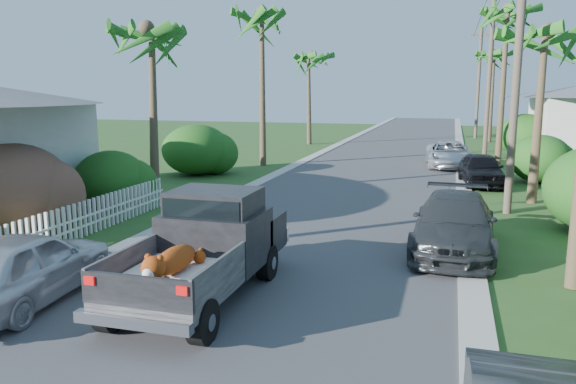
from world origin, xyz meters
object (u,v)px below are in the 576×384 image
(palm_l_b, at_px, (150,29))
(utility_pole_d, at_px, (479,82))
(utility_pole_b, at_px, (517,71))
(parked_car_rd, at_px, (449,155))
(parked_car_rm, at_px, (454,224))
(palm_l_c, at_px, (262,13))
(palm_r_d, at_px, (494,53))
(parked_car_ln, at_px, (24,267))
(palm_r_b, at_px, (545,32))
(parked_car_rf, at_px, (481,170))
(palm_l_d, at_px, (309,56))
(pickup_truck, at_px, (210,244))
(utility_pole_c, at_px, (489,79))
(palm_r_c, at_px, (508,10))

(palm_l_b, bearing_deg, utility_pole_d, 68.20)
(palm_l_b, distance_m, utility_pole_d, 33.42)
(utility_pole_b, relative_size, utility_pole_d, 1.00)
(parked_car_rd, bearing_deg, utility_pole_d, 79.59)
(parked_car_rd, bearing_deg, parked_car_rm, -93.60)
(parked_car_rd, xyz_separation_m, palm_l_c, (-9.64, -2.00, 7.24))
(palm_l_b, bearing_deg, palm_r_d, 64.59)
(parked_car_rm, distance_m, utility_pole_b, 6.64)
(parked_car_ln, bearing_deg, palm_r_b, -133.28)
(parked_car_rd, height_order, palm_r_d, palm_r_d)
(parked_car_rm, height_order, parked_car_rf, parked_car_rm)
(parked_car_rd, bearing_deg, palm_l_d, 130.88)
(palm_r_d, distance_m, utility_pole_d, 3.79)
(utility_pole_b, xyz_separation_m, utility_pole_d, (0.00, 30.00, 0.00))
(parked_car_ln, relative_size, palm_l_c, 0.45)
(palm_r_d, bearing_deg, pickup_truck, -101.33)
(pickup_truck, xyz_separation_m, palm_r_b, (7.41, 11.50, 4.94))
(palm_l_c, distance_m, palm_l_d, 12.10)
(palm_r_d, bearing_deg, parked_car_rd, -100.15)
(palm_r_d, relative_size, utility_pole_d, 0.89)
(utility_pole_d, bearing_deg, utility_pole_c, -90.00)
(parked_car_rm, bearing_deg, palm_l_c, 126.50)
(parked_car_ln, distance_m, palm_l_d, 32.66)
(parked_car_rf, distance_m, palm_l_d, 20.11)
(utility_pole_c, height_order, utility_pole_d, same)
(palm_l_d, distance_m, utility_pole_c, 13.63)
(palm_l_b, bearing_deg, parked_car_ln, -74.27)
(parked_car_ln, bearing_deg, palm_l_c, -88.50)
(parked_car_ln, xyz_separation_m, utility_pole_b, (9.57, 11.05, 3.89))
(parked_car_rf, xyz_separation_m, utility_pole_b, (0.60, -5.54, 3.93))
(palm_l_d, xyz_separation_m, palm_r_c, (12.70, -8.00, 1.67))
(parked_car_ln, height_order, palm_r_d, palm_r_d)
(utility_pole_c, bearing_deg, parked_car_rm, -94.86)
(palm_r_d, height_order, utility_pole_b, utility_pole_b)
(parked_car_ln, distance_m, palm_l_b, 11.77)
(utility_pole_b, bearing_deg, pickup_truck, -124.01)
(utility_pole_d, bearing_deg, parked_car_rm, -92.79)
(parked_car_rd, bearing_deg, palm_r_d, 75.35)
(palm_l_d, distance_m, palm_r_d, 14.32)
(palm_l_d, distance_m, palm_r_b, 23.08)
(palm_r_b, bearing_deg, utility_pole_c, 94.40)
(parked_car_rf, height_order, palm_r_d, palm_r_d)
(parked_car_rm, distance_m, palm_l_b, 12.68)
(palm_l_b, height_order, palm_r_d, palm_r_d)
(palm_r_b, relative_size, utility_pole_d, 0.80)
(pickup_truck, distance_m, utility_pole_c, 25.58)
(parked_car_ln, relative_size, utility_pole_b, 0.46)
(palm_l_b, bearing_deg, parked_car_rf, 29.00)
(parked_car_rf, xyz_separation_m, palm_r_d, (1.50, 21.46, 6.06))
(parked_car_rd, bearing_deg, utility_pole_b, -84.38)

